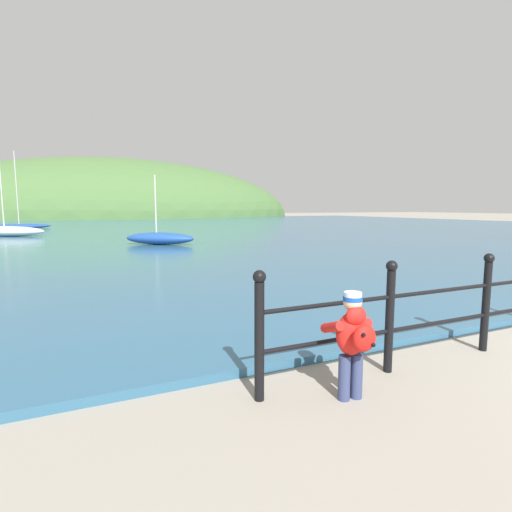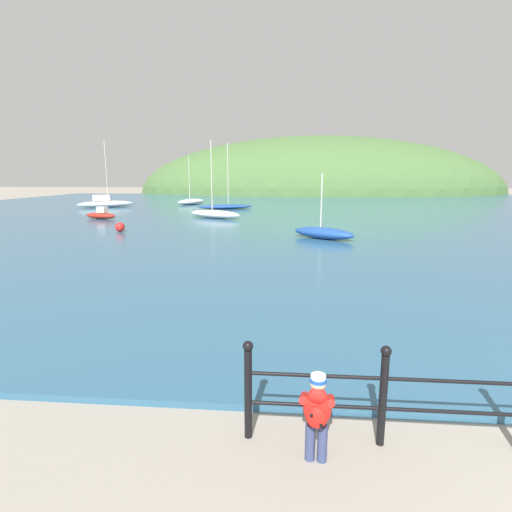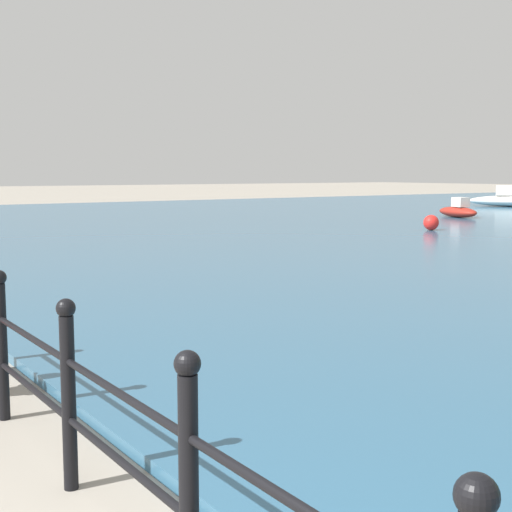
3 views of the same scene
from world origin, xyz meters
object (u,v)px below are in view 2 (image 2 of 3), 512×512
at_px(boat_green_fishing, 215,214).
at_px(boat_twin_mast, 105,203).
at_px(boat_mid_harbor, 323,233).
at_px(boat_nearest_quay, 226,206).
at_px(boat_far_left, 101,215).
at_px(boat_red_dinghy, 191,201).
at_px(child_in_coat, 317,410).
at_px(mooring_buoy, 120,227).

relative_size(boat_green_fishing, boat_twin_mast, 0.86).
bearing_deg(boat_mid_harbor, boat_nearest_quay, 113.80).
relative_size(boat_far_left, boat_red_dinghy, 0.52).
bearing_deg(boat_mid_harbor, boat_far_left, 152.61).
bearing_deg(boat_twin_mast, boat_nearest_quay, -3.63).
relative_size(child_in_coat, boat_red_dinghy, 0.21).
xyz_separation_m(boat_green_fishing, mooring_buoy, (-3.73, -7.24, -0.05)).
bearing_deg(boat_red_dinghy, child_in_coat, -74.04).
distance_m(child_in_coat, mooring_buoy, 18.99).
relative_size(boat_far_left, boat_green_fishing, 0.48).
relative_size(boat_red_dinghy, mooring_buoy, 9.70).
bearing_deg(boat_twin_mast, boat_mid_harbor, -42.66).
xyz_separation_m(child_in_coat, mooring_buoy, (-9.34, 16.53, -0.26)).
xyz_separation_m(boat_red_dinghy, mooring_buoy, (1.18, -20.24, -0.05)).
distance_m(boat_green_fishing, boat_nearest_quay, 7.96).
bearing_deg(child_in_coat, boat_nearest_quay, 100.90).
relative_size(boat_green_fishing, boat_nearest_quay, 0.92).
height_order(boat_far_left, mooring_buoy, boat_far_left).
xyz_separation_m(child_in_coat, boat_mid_harbor, (1.25, 15.03, -0.23)).
relative_size(boat_red_dinghy, boat_twin_mast, 0.79).
xyz_separation_m(boat_mid_harbor, mooring_buoy, (-10.59, 1.50, -0.03)).
distance_m(boat_far_left, mooring_buoy, 7.24).
xyz_separation_m(boat_mid_harbor, boat_twin_mast, (-18.90, 17.42, 0.11)).
relative_size(child_in_coat, mooring_buoy, 2.02).
bearing_deg(boat_red_dinghy, boat_twin_mast, -148.80).
height_order(boat_green_fishing, boat_nearest_quay, boat_nearest_quay).
distance_m(boat_nearest_quay, boat_mid_harbor, 18.24).
bearing_deg(boat_far_left, boat_mid_harbor, -27.39).
bearing_deg(boat_nearest_quay, boat_red_dinghy, 131.11).
height_order(boat_green_fishing, mooring_buoy, boat_green_fishing).
relative_size(boat_red_dinghy, boat_mid_harbor, 1.55).
relative_size(child_in_coat, boat_mid_harbor, 0.32).
xyz_separation_m(boat_nearest_quay, boat_twin_mast, (-11.54, 0.73, 0.17)).
height_order(boat_nearest_quay, boat_mid_harbor, boat_nearest_quay).
height_order(child_in_coat, boat_mid_harbor, boat_mid_harbor).
bearing_deg(boat_twin_mast, mooring_buoy, -62.43).
distance_m(boat_far_left, boat_red_dinghy, 14.46).
distance_m(boat_red_dinghy, boat_nearest_quay, 6.71).
xyz_separation_m(boat_nearest_quay, boat_mid_harbor, (7.36, -16.68, 0.06)).
bearing_deg(boat_green_fishing, boat_twin_mast, 144.23).
distance_m(child_in_coat, boat_red_dinghy, 38.25).
distance_m(child_in_coat, boat_far_left, 26.21).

